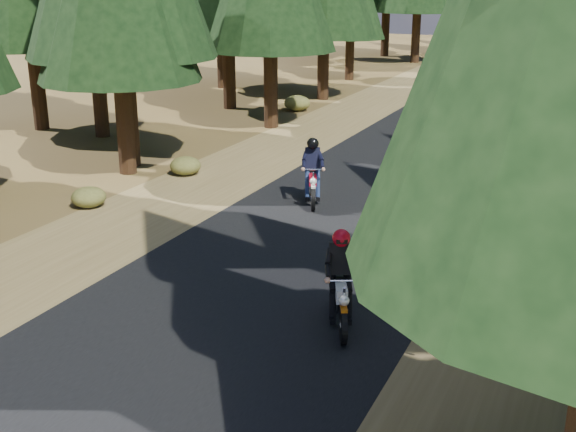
# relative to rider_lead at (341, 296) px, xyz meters

# --- Properties ---
(ground) EXTENTS (120.00, 120.00, 0.00)m
(ground) POSITION_rel_rider_lead_xyz_m (-1.79, 0.36, -0.55)
(ground) COLOR #453618
(ground) RESTS_ON ground
(road) EXTENTS (6.00, 100.00, 0.01)m
(road) POSITION_rel_rider_lead_xyz_m (-1.79, 5.36, -0.54)
(road) COLOR black
(road) RESTS_ON ground
(shoulder_l) EXTENTS (3.20, 100.00, 0.01)m
(shoulder_l) POSITION_rel_rider_lead_xyz_m (-6.39, 5.36, -0.54)
(shoulder_l) COLOR brown
(shoulder_l) RESTS_ON ground
(shoulder_r) EXTENTS (3.20, 100.00, 0.01)m
(shoulder_r) POSITION_rel_rider_lead_xyz_m (2.81, 5.36, -0.54)
(shoulder_r) COLOR brown
(shoulder_r) RESTS_ON ground
(understory_shrubs) EXTENTS (14.51, 28.53, 0.66)m
(understory_shrubs) POSITION_rel_rider_lead_xyz_m (-0.69, 8.30, -0.27)
(understory_shrubs) COLOR #474C1E
(understory_shrubs) RESTS_ON ground
(rider_lead) EXTENTS (1.26, 1.89, 1.63)m
(rider_lead) POSITION_rel_rider_lead_xyz_m (0.00, 0.00, 0.00)
(rider_lead) COLOR white
(rider_lead) RESTS_ON road
(rider_follow) EXTENTS (1.26, 1.92, 1.65)m
(rider_follow) POSITION_rel_rider_lead_xyz_m (-3.00, 6.01, 0.01)
(rider_follow) COLOR #A00A1D
(rider_follow) RESTS_ON road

